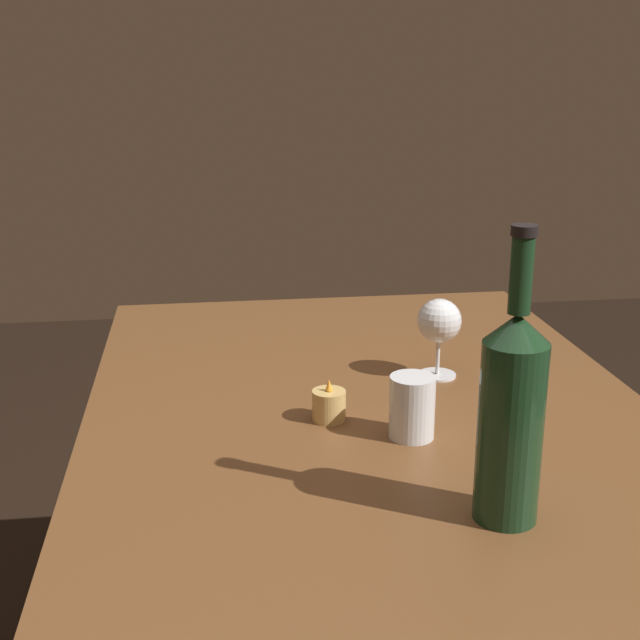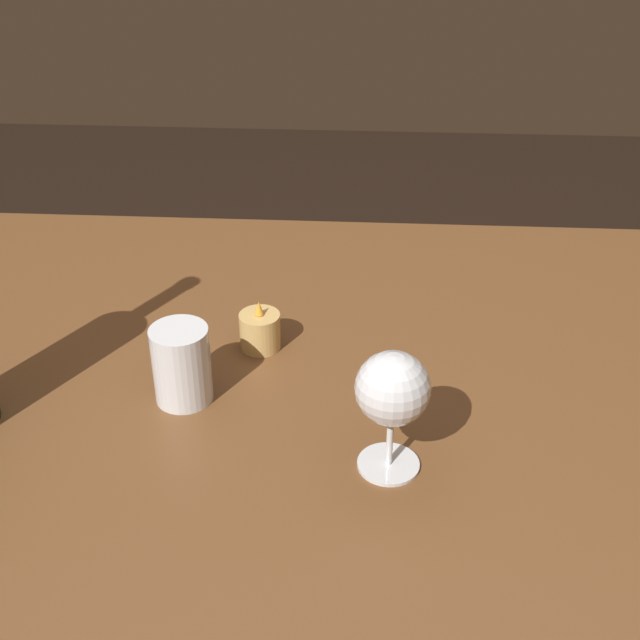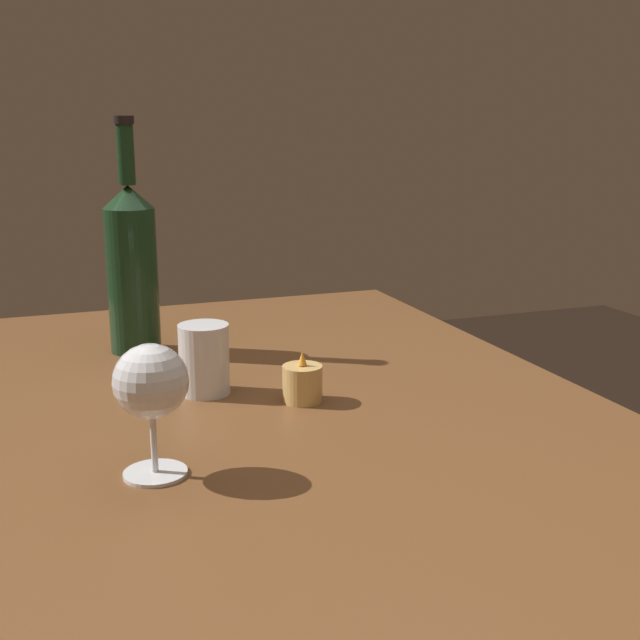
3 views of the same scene
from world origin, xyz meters
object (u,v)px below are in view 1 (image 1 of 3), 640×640
(wine_glass_left, at_px, (439,323))
(votive_candle, at_px, (329,406))
(water_tumbler, at_px, (412,410))
(wine_bottle, at_px, (511,413))

(wine_glass_left, bearing_deg, votive_candle, 126.80)
(water_tumbler, bearing_deg, votive_candle, 55.72)
(votive_candle, bearing_deg, water_tumbler, -124.28)
(water_tumbler, height_order, votive_candle, water_tumbler)
(votive_candle, bearing_deg, wine_bottle, -151.85)
(water_tumbler, bearing_deg, wine_glass_left, -23.72)
(wine_glass_left, distance_m, water_tumbler, 0.26)
(wine_glass_left, relative_size, wine_bottle, 0.39)
(wine_glass_left, distance_m, wine_bottle, 0.48)
(wine_bottle, bearing_deg, votive_candle, 28.15)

